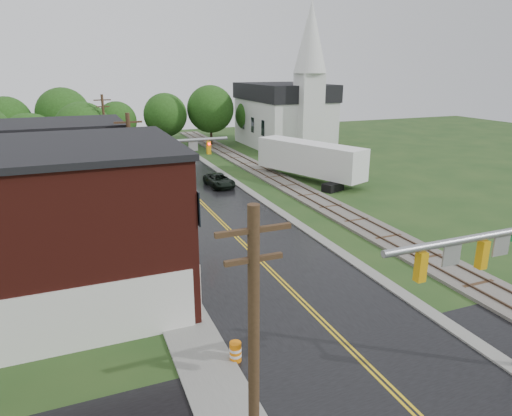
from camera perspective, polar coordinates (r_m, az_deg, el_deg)
main_road at (r=41.88m, az=-6.87°, el=0.71°), size 10.00×90.00×0.02m
cross_road at (r=19.08m, az=18.13°, el=-22.18°), size 60.00×9.00×0.02m
curb_right at (r=48.03m, az=-2.25°, el=2.98°), size 0.80×70.00×0.12m
sidewalk_left at (r=36.07m, az=-14.27°, el=-2.47°), size 2.40×50.00×0.12m
brick_building at (r=25.13m, az=-25.86°, el=-2.39°), size 14.30×10.30×8.30m
yellow_house at (r=35.88m, az=-22.47°, el=1.98°), size 8.00×7.00×6.40m
darkred_building at (r=44.87m, az=-21.15°, el=3.68°), size 7.00×6.00×4.40m
church at (r=69.77m, az=3.88°, el=12.30°), size 10.40×18.40×20.00m
railroad at (r=49.70m, az=2.75°, el=3.59°), size 3.20×80.00×0.30m
traffic_signal_near at (r=18.83m, az=27.76°, el=-6.32°), size 7.34×0.30×7.20m
traffic_signal_far at (r=37.10m, az=-11.10°, el=6.27°), size 7.34×0.43×7.20m
utility_pole_a at (r=11.88m, az=-0.27°, el=-19.71°), size 1.80×0.28×9.00m
utility_pole_b at (r=31.82m, az=-15.17°, el=3.71°), size 1.80×0.28×9.00m
utility_pole_c at (r=53.41m, az=-18.29°, el=8.75°), size 1.80×0.28×9.00m
tree_left_c at (r=49.39m, az=-26.09°, el=6.98°), size 6.00×6.00×7.65m
tree_left_e at (r=55.18m, az=-20.60°, el=8.87°), size 6.40×6.40×8.16m
suv_dark at (r=47.07m, az=-4.62°, el=3.45°), size 2.48×4.82×1.30m
pickup_white at (r=31.71m, az=-10.38°, el=-3.81°), size 2.13×4.32×1.21m
semi_trailer at (r=49.62m, az=6.78°, el=6.18°), size 7.34×13.27×4.08m
construction_barrel at (r=20.02m, az=-2.59°, el=-17.52°), size 0.51×0.51×0.89m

